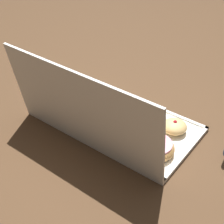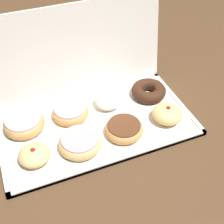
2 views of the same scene
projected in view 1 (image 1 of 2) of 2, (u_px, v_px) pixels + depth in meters
ground_plane at (116, 121)px, 1.19m from camera, size 3.00×3.00×0.00m
donut_box at (116, 120)px, 1.18m from camera, size 0.57×0.30×0.01m
box_lid_open at (81, 112)px, 0.98m from camera, size 0.57×0.05×0.30m
jelly_filled_donut_0 at (174, 127)px, 1.11m from camera, size 0.08×0.08×0.05m
pink_frosted_donut_1 at (144, 113)px, 1.18m from camera, size 0.12×0.12×0.04m
chocolate_frosted_donut_2 at (114, 101)px, 1.24m from camera, size 0.11×0.11×0.04m
jelly_filled_donut_3 at (84, 88)px, 1.30m from camera, size 0.09×0.09×0.05m
pink_frosted_donut_4 at (156, 147)px, 1.03m from camera, size 0.12×0.12×0.04m
pink_frosted_donut_5 at (120, 130)px, 1.10m from camera, size 0.11×0.11×0.04m
powdered_filled_donut_6 at (91, 116)px, 1.16m from camera, size 0.08×0.08×0.05m
chocolate_cake_ring_donut_7 at (63, 103)px, 1.23m from camera, size 0.11×0.11×0.04m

